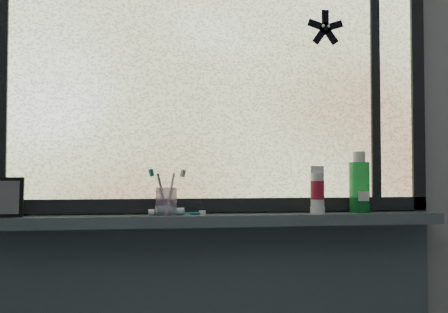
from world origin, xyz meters
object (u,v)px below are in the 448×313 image
vanity_mirror (7,197)px  toothbrush_cup (166,201)px  mouthwash_bottle (359,182)px  cream_tube (317,188)px

vanity_mirror → toothbrush_cup: (0.53, 0.01, -0.02)m
toothbrush_cup → mouthwash_bottle: bearing=1.1°
toothbrush_cup → mouthwash_bottle: size_ratio=0.51×
toothbrush_cup → cream_tube: 0.55m
toothbrush_cup → mouthwash_bottle: 0.72m
vanity_mirror → toothbrush_cup: vanity_mirror is taller
vanity_mirror → mouthwash_bottle: size_ratio=0.71×
mouthwash_bottle → cream_tube: 0.17m
vanity_mirror → toothbrush_cup: 0.53m
mouthwash_bottle → cream_tube: mouthwash_bottle is taller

